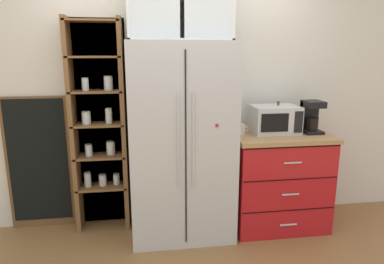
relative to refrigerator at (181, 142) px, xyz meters
name	(u,v)px	position (x,y,z in m)	size (l,w,h in m)	color
ground_plane	(182,232)	(0.00, -0.03, -0.89)	(10.79, 10.79, 0.00)	olive
wall_back_cream	(177,95)	(0.00, 0.37, 0.38)	(5.08, 0.10, 2.55)	silver
refrigerator	(181,142)	(0.00, 0.00, 0.00)	(0.92, 0.67, 1.79)	silver
pantry_shelf_column	(99,125)	(-0.75, 0.27, 0.12)	(0.54, 0.28, 2.00)	brown
counter_cabinet	(277,179)	(0.95, 0.02, -0.42)	(0.93, 0.65, 0.94)	red
microwave	(274,119)	(0.91, 0.06, 0.17)	(0.44, 0.33, 0.26)	silver
coffee_maker	(311,116)	(1.26, 0.02, 0.20)	(0.17, 0.20, 0.31)	black
mug_cream	(242,129)	(0.58, 0.04, 0.09)	(0.11, 0.07, 0.10)	silver
mug_red	(279,129)	(0.95, 0.04, 0.09)	(0.12, 0.09, 0.09)	red
bottle_clear	(279,122)	(0.95, 0.04, 0.15)	(0.06, 0.06, 0.25)	silver
bottle_amber	(277,118)	(0.95, 0.09, 0.17)	(0.06, 0.06, 0.30)	brown
upper_cabinet	(180,1)	(0.00, 0.05, 1.22)	(0.89, 0.32, 0.66)	silver
chalkboard_menu	(39,163)	(-1.34, 0.30, -0.24)	(0.60, 0.04, 1.30)	brown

